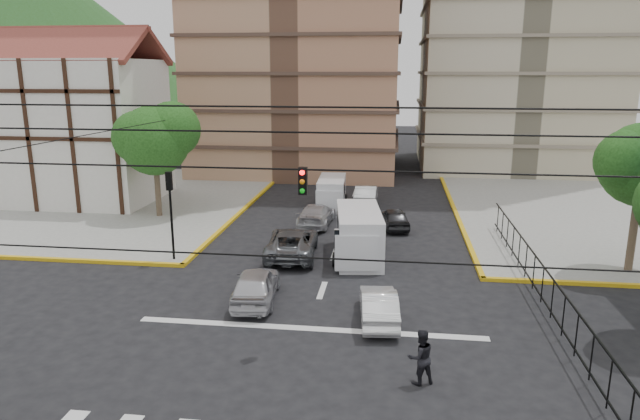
% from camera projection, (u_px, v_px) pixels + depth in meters
% --- Properties ---
extents(ground, '(160.00, 160.00, 0.00)m').
position_uv_depth(ground, '(304.00, 344.00, 19.92)').
color(ground, black).
rests_on(ground, ground).
extents(sidewalk_nw, '(26.00, 26.00, 0.15)m').
position_uv_depth(sidewalk_nw, '(77.00, 199.00, 41.67)').
color(sidewalk_nw, gray).
rests_on(sidewalk_nw, ground).
extents(stop_line, '(13.00, 0.40, 0.01)m').
position_uv_depth(stop_line, '(309.00, 329.00, 21.08)').
color(stop_line, silver).
rests_on(stop_line, ground).
extents(tudor_building, '(10.80, 8.05, 12.23)m').
position_uv_depth(tudor_building, '(83.00, 129.00, 40.30)').
color(tudor_building, silver).
rests_on(tudor_building, ground).
extents(distant_hill, '(70.00, 70.00, 28.00)m').
position_uv_depth(distant_hill, '(32.00, 39.00, 90.87)').
color(distant_hill, '#28521B').
rests_on(distant_hill, ground).
extents(park_fence, '(0.10, 22.50, 1.66)m').
position_uv_depth(park_fence, '(540.00, 306.00, 23.12)').
color(park_fence, black).
rests_on(park_fence, ground).
extents(tree_tudor, '(5.39, 4.40, 7.43)m').
position_uv_depth(tree_tudor, '(156.00, 137.00, 35.58)').
color(tree_tudor, '#473828').
rests_on(tree_tudor, ground).
extents(traffic_light_nw, '(0.28, 0.22, 4.40)m').
position_uv_depth(traffic_light_nw, '(170.00, 201.00, 27.66)').
color(traffic_light_nw, black).
rests_on(traffic_light_nw, ground).
extents(traffic_light_hanging, '(18.00, 9.12, 0.92)m').
position_uv_depth(traffic_light_hanging, '(292.00, 191.00, 16.55)').
color(traffic_light_hanging, black).
rests_on(traffic_light_hanging, ground).
extents(van_right_lane, '(2.76, 5.64, 2.44)m').
position_uv_depth(van_right_lane, '(358.00, 236.00, 28.58)').
color(van_right_lane, silver).
rests_on(van_right_lane, ground).
extents(van_left_lane, '(1.96, 4.57, 2.03)m').
position_uv_depth(van_left_lane, '(331.00, 194.00, 39.35)').
color(van_left_lane, silver).
rests_on(van_left_lane, ground).
extents(car_silver_front_left, '(2.09, 4.37, 1.44)m').
position_uv_depth(car_silver_front_left, '(256.00, 285.00, 23.40)').
color(car_silver_front_left, '#BCBCC1').
rests_on(car_silver_front_left, ground).
extents(car_white_front_right, '(1.69, 3.95, 1.27)m').
position_uv_depth(car_white_front_right, '(379.00, 305.00, 21.58)').
color(car_white_front_right, white).
rests_on(car_white_front_right, ground).
extents(car_grey_mid_left, '(2.82, 5.42, 1.46)m').
position_uv_depth(car_grey_mid_left, '(292.00, 242.00, 29.10)').
color(car_grey_mid_left, slate).
rests_on(car_grey_mid_left, ground).
extents(car_silver_rear_left, '(2.08, 4.67, 1.33)m').
position_uv_depth(car_silver_rear_left, '(316.00, 215.00, 34.91)').
color(car_silver_rear_left, silver).
rests_on(car_silver_rear_left, ground).
extents(car_darkgrey_mid_right, '(2.08, 3.87, 1.25)m').
position_uv_depth(car_darkgrey_mid_right, '(394.00, 218.00, 34.26)').
color(car_darkgrey_mid_right, '#272729').
rests_on(car_darkgrey_mid_right, ground).
extents(car_white_rear_right, '(1.53, 4.29, 1.41)m').
position_uv_depth(car_white_rear_right, '(366.00, 195.00, 40.29)').
color(car_white_rear_right, silver).
rests_on(car_white_rear_right, ground).
extents(pedestrian_crosswalk, '(1.05, 0.95, 1.75)m').
position_uv_depth(pedestrian_crosswalk, '(421.00, 357.00, 17.22)').
color(pedestrian_crosswalk, black).
rests_on(pedestrian_crosswalk, ground).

